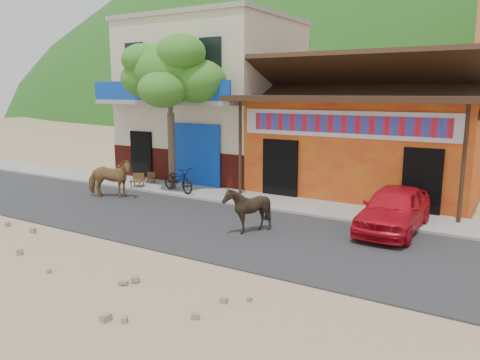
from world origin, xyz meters
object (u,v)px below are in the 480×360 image
(scooter, at_px, (178,179))
(cafe_chair_left, at_px, (149,173))
(cow_dark, at_px, (247,209))
(cafe_chair_right, at_px, (137,175))
(tree, at_px, (171,113))
(red_car, at_px, (394,209))
(cow_tan, at_px, (109,178))

(scooter, bearing_deg, cafe_chair_left, 86.25)
(cow_dark, xyz_separation_m, cafe_chair_right, (-6.87, 2.81, -0.08))
(cafe_chair_left, bearing_deg, scooter, -34.42)
(tree, distance_m, scooter, 2.61)
(red_car, bearing_deg, cafe_chair_right, 177.94)
(tree, relative_size, cow_tan, 3.44)
(cow_tan, bearing_deg, cafe_chair_left, -17.10)
(red_car, relative_size, cafe_chair_left, 4.66)
(tree, distance_m, cafe_chair_right, 2.93)
(red_car, relative_size, scooter, 2.04)
(scooter, height_order, cafe_chair_right, cafe_chair_right)
(cow_tan, relative_size, cafe_chair_right, 1.74)
(tree, height_order, cafe_chair_left, tree)
(tree, distance_m, cow_dark, 6.80)
(cow_dark, distance_m, scooter, 5.65)
(cow_tan, relative_size, scooter, 0.95)
(scooter, bearing_deg, cow_tan, 153.61)
(cow_dark, height_order, scooter, cow_dark)
(cafe_chair_left, height_order, cafe_chair_right, cafe_chair_right)
(cow_dark, bearing_deg, red_car, 105.93)
(tree, height_order, scooter, tree)
(cow_tan, distance_m, scooter, 2.55)
(red_car, bearing_deg, cafe_chair_left, 172.85)
(cow_dark, xyz_separation_m, red_car, (3.45, 2.31, -0.03))
(cow_dark, height_order, cafe_chair_left, cow_dark)
(cow_tan, bearing_deg, tree, -54.36)
(scooter, bearing_deg, red_car, -77.60)
(tree, xyz_separation_m, cafe_chair_left, (-1.63, 0.45, -2.60))
(tree, height_order, cafe_chair_right, tree)
(tree, distance_m, red_car, 9.26)
(cow_tan, xyz_separation_m, cafe_chair_right, (-0.31, 1.74, -0.16))
(scooter, bearing_deg, cafe_chair_right, 110.02)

